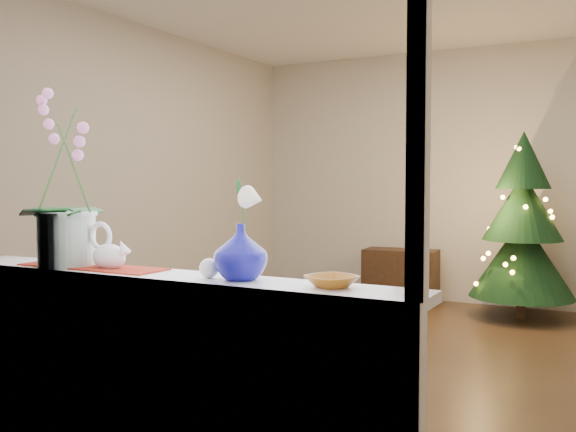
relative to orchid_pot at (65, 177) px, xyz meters
name	(u,v)px	position (x,y,z in m)	size (l,w,h in m)	color
ground	(371,357)	(0.51, 2.39, -1.31)	(5.00, 5.00, 0.00)	#3B2818
wall_back	(456,176)	(0.51, 4.89, 0.04)	(4.50, 0.10, 2.70)	beige
wall_front	(138,165)	(0.51, -0.11, 0.04)	(4.50, 0.10, 2.70)	beige
wall_left	(134,175)	(-1.74, 2.39, 0.04)	(0.10, 5.00, 2.70)	beige
window_apron	(148,397)	(0.51, -0.07, -0.87)	(2.20, 0.08, 0.88)	white
windowsill	(162,278)	(0.51, 0.02, -0.41)	(2.20, 0.26, 0.04)	white
window_frame	(143,74)	(0.51, -0.08, 0.39)	(2.22, 0.06, 1.60)	white
runner	(92,267)	(0.13, 0.02, -0.39)	(0.70, 0.20, 0.01)	maroon
orchid_pot	(65,177)	(0.00, 0.00, 0.00)	(0.27, 0.27, 0.78)	silver
swan	(109,247)	(0.23, 0.02, -0.30)	(0.22, 0.10, 0.19)	white
blue_vase	(241,248)	(0.88, 0.02, -0.27)	(0.23, 0.23, 0.24)	#0A0A73
lily	(240,191)	(0.88, 0.02, -0.06)	(0.13, 0.08, 0.18)	white
paperweight	(209,268)	(0.75, 0.01, -0.35)	(0.08, 0.08, 0.08)	silver
amber_dish	(332,282)	(1.25, 0.03, -0.37)	(0.15, 0.15, 0.04)	#995915
xmas_tree	(522,225)	(1.27, 4.34, -0.43)	(0.96, 0.96, 1.77)	black
side_table	(401,276)	(0.02, 4.55, -1.02)	(0.76, 0.38, 0.57)	black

